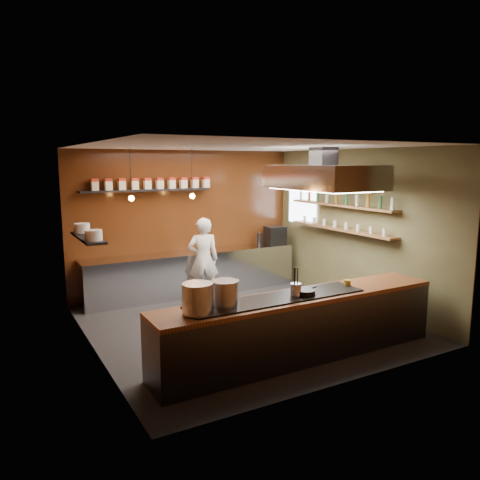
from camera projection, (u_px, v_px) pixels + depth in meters
floor at (244, 324)px, 8.04m from camera, size 5.00×5.00×0.00m
back_wall at (186, 222)px, 9.95m from camera, size 5.00×0.00×5.00m
left_wall at (91, 252)px, 6.59m from camera, size 0.00×5.00×5.00m
right_wall at (357, 228)px, 9.00m from camera, size 0.00×5.00×5.00m
ceiling at (245, 146)px, 7.55m from camera, size 5.00×5.00×0.00m
window_pane at (302, 201)px, 10.37m from camera, size 0.00×1.00×1.00m
prep_counter at (193, 273)px, 9.83m from camera, size 4.60×0.65×0.90m
pass_counter at (301, 326)px, 6.58m from camera, size 4.40×0.72×0.94m
tin_shelf at (146, 190)px, 9.28m from camera, size 2.60×0.26×0.04m
plate_shelf at (88, 238)px, 7.52m from camera, size 0.30×1.40×0.04m
bottle_shelf_upper at (341, 205)px, 9.11m from camera, size 0.26×2.80×0.04m
bottle_shelf_lower at (340, 229)px, 9.19m from camera, size 0.26×2.80×0.04m
extractor_hood at (323, 177)px, 7.91m from camera, size 1.20×2.00×0.72m
pendant_left at (131, 196)px, 8.48m from camera, size 0.10×0.10×0.95m
pendant_right at (192, 193)px, 9.05m from camera, size 0.10×0.10×0.95m
storage_tins at (153, 183)px, 9.33m from camera, size 2.43×0.13×0.22m
plate_stacks at (87, 231)px, 7.50m from camera, size 0.26×1.16×0.16m
bottles at (341, 198)px, 9.09m from camera, size 0.06×2.66×0.24m
wine_glasses at (340, 225)px, 9.17m from camera, size 0.07×2.37×0.13m
stockpot_large at (198, 298)px, 5.65m from camera, size 0.44×0.44×0.37m
stockpot_small at (225, 293)px, 5.92m from camera, size 0.42×0.42×0.33m
utensil_crock at (296, 290)px, 6.33m from camera, size 0.17×0.17×0.19m
frying_pan at (305, 292)px, 6.45m from camera, size 0.44×0.29×0.07m
butter_jar at (347, 283)px, 6.97m from camera, size 0.12×0.12×0.10m
espresso_machine at (275, 235)px, 10.65m from camera, size 0.44×0.42×0.41m
chef at (203, 259)px, 9.31m from camera, size 0.70×0.55×1.67m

